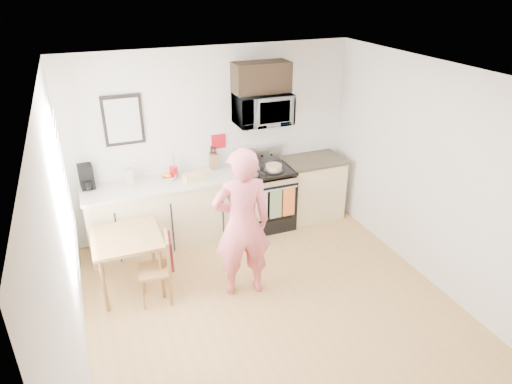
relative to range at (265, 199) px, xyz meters
name	(u,v)px	position (x,y,z in m)	size (l,w,h in m)	color
floor	(280,318)	(-0.63, -1.98, -0.44)	(4.60, 4.60, 0.00)	#AF8843
back_wall	(215,142)	(-0.63, 0.32, 0.86)	(4.00, 0.04, 2.60)	white
left_wall	(66,258)	(-2.63, -1.98, 0.86)	(0.04, 4.60, 2.60)	white
right_wall	(445,183)	(1.37, -1.98, 0.86)	(0.04, 4.60, 2.60)	white
ceiling	(287,82)	(-0.63, -1.98, 2.16)	(4.00, 4.60, 0.04)	silver
window	(63,191)	(-2.59, -1.18, 1.11)	(0.06, 1.40, 1.50)	silver
cabinet_left	(168,214)	(-1.43, 0.02, 0.01)	(2.10, 0.60, 0.90)	tan
countertop_left	(165,183)	(-1.43, 0.02, 0.48)	(2.14, 0.64, 0.04)	beige
cabinet_right	(312,189)	(0.80, 0.02, 0.01)	(0.84, 0.60, 0.90)	tan
countertop_right	(314,160)	(0.80, 0.02, 0.48)	(0.88, 0.64, 0.04)	black
range	(265,199)	(0.00, 0.00, 0.00)	(0.76, 0.70, 1.16)	black
microwave	(262,109)	(0.00, 0.10, 1.32)	(0.76, 0.51, 0.42)	silver
upper_cabinet	(261,77)	(0.00, 0.15, 1.74)	(0.76, 0.35, 0.40)	black
wall_art	(123,120)	(-1.83, 0.30, 1.31)	(0.50, 0.04, 0.65)	black
wall_trivet	(218,141)	(-0.58, 0.31, 0.86)	(0.20, 0.02, 0.20)	#B30F1B
person	(242,224)	(-0.84, -1.35, 0.47)	(0.66, 0.43, 1.81)	#C7364D
dining_table	(127,243)	(-2.06, -0.83, 0.20)	(0.77, 0.77, 0.72)	brown
chair	(164,259)	(-1.71, -1.16, 0.10)	(0.43, 0.40, 0.83)	brown
knife_block	(214,161)	(-0.68, 0.24, 0.61)	(0.10, 0.14, 0.22)	brown
utensil_crock	(173,168)	(-1.27, 0.15, 0.64)	(0.11, 0.11, 0.33)	#B30F1B
fruit_bowl	(169,177)	(-1.35, 0.09, 0.54)	(0.25, 0.25, 0.10)	white
milk_carton	(129,177)	(-1.87, 0.09, 0.62)	(0.09, 0.09, 0.23)	tan
coffee_maker	(86,177)	(-2.38, 0.21, 0.65)	(0.19, 0.27, 0.31)	black
bread_bag	(194,177)	(-1.05, -0.09, 0.55)	(0.28, 0.13, 0.10)	#D2BA6E
cake	(274,168)	(0.08, -0.13, 0.53)	(0.27, 0.27, 0.09)	black
kettle	(247,158)	(-0.19, 0.22, 0.59)	(0.19, 0.19, 0.24)	white
pot	(252,172)	(-0.26, -0.17, 0.54)	(0.22, 0.36, 0.11)	silver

